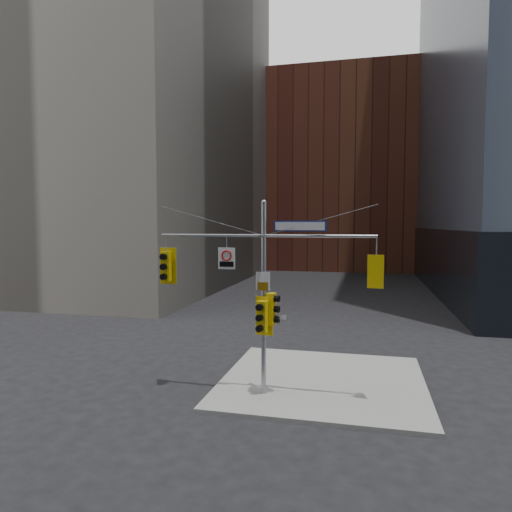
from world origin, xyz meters
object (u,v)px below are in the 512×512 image
at_px(regulatory_sign_arm, 227,258).
at_px(signal_assembly, 264,279).
at_px(traffic_light_east_arm, 376,271).
at_px(traffic_light_pole_side, 272,309).
at_px(street_sign_blade, 300,226).
at_px(traffic_light_pole_front, 262,317).
at_px(traffic_light_west_arm, 166,266).

bearing_deg(regulatory_sign_arm, signal_assembly, -0.62).
distance_m(traffic_light_east_arm, traffic_light_pole_side, 3.93).
xyz_separation_m(traffic_light_pole_side, regulatory_sign_arm, (-1.74, -0.02, 1.85)).
bearing_deg(signal_assembly, regulatory_sign_arm, -179.18).
xyz_separation_m(signal_assembly, street_sign_blade, (1.31, 0.00, 1.93)).
bearing_deg(traffic_light_east_arm, signal_assembly, 7.81).
relative_size(traffic_light_east_arm, traffic_light_pole_front, 0.81).
bearing_deg(traffic_light_west_arm, traffic_light_east_arm, 1.00).
distance_m(signal_assembly, traffic_light_west_arm, 3.88).
relative_size(street_sign_blade, regulatory_sign_arm, 2.39).
bearing_deg(traffic_light_west_arm, signal_assembly, 0.88).
bearing_deg(street_sign_blade, traffic_light_pole_side, -172.74).
height_order(traffic_light_pole_front, regulatory_sign_arm, regulatory_sign_arm).
xyz_separation_m(signal_assembly, traffic_light_pole_side, (0.33, -0.00, -1.09)).
xyz_separation_m(traffic_light_west_arm, traffic_light_pole_front, (3.86, -0.28, -1.73)).
relative_size(traffic_light_east_arm, regulatory_sign_arm, 1.43).
distance_m(traffic_light_west_arm, traffic_light_pole_front, 4.24).
xyz_separation_m(signal_assembly, traffic_light_pole_front, (0.00, -0.27, -1.34)).
relative_size(signal_assembly, traffic_light_pole_side, 6.91).
bearing_deg(street_sign_blade, regulatory_sign_arm, -172.56).
bearing_deg(signal_assembly, traffic_light_pole_side, -0.35).
xyz_separation_m(traffic_light_east_arm, traffic_light_pole_side, (-3.64, -0.00, -1.47)).
bearing_deg(traffic_light_east_arm, street_sign_blade, 7.74).
bearing_deg(street_sign_blade, traffic_light_east_arm, 6.90).
distance_m(traffic_light_pole_front, regulatory_sign_arm, 2.55).
height_order(traffic_light_east_arm, regulatory_sign_arm, regulatory_sign_arm).
distance_m(signal_assembly, traffic_light_east_arm, 3.99).
distance_m(traffic_light_east_arm, street_sign_blade, 3.08).
bearing_deg(traffic_light_pole_front, traffic_light_west_arm, -171.69).
height_order(signal_assembly, traffic_light_pole_side, signal_assembly).
relative_size(traffic_light_west_arm, traffic_light_east_arm, 1.23).
height_order(traffic_light_pole_side, traffic_light_pole_front, traffic_light_pole_side).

